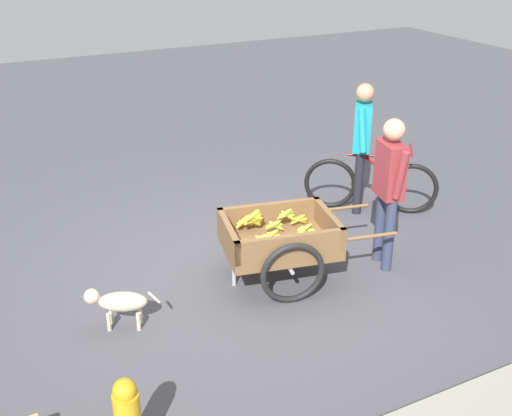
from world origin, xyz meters
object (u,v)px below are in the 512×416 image
Objects in this scene: fruit_cart at (279,241)px; plastic_bucket at (251,218)px; bicycle at (371,184)px; dog at (118,302)px; cyclist_person at (362,137)px; vendor_person at (389,181)px.

plastic_bucket is (-0.26, -1.18, -0.32)m from fruit_cart.
plastic_bucket is (1.55, -0.23, -0.23)m from bicycle.
dog reaches higher than plastic_bucket.
cyclist_person is at bearing -161.62° from dog.
vendor_person is at bearing 121.44° from plastic_bucket.
dog is (2.80, -0.15, -0.70)m from vendor_person.
vendor_person is 1.18× the size of bicycle.
dog is at bearing -3.00° from vendor_person.
dog is (3.50, 1.03, -0.08)m from bicycle.
vendor_person reaches higher than fruit_cart.
bicycle is (-0.69, -1.18, -0.61)m from vendor_person.
fruit_cart is 2.85× the size of dog.
fruit_cart is at bearing 27.46° from bicycle.
bicycle is (-1.82, -0.94, -0.09)m from fruit_cart.
vendor_person is 6.11× the size of plastic_bucket.
fruit_cart is 1.09× the size of cyclist_person.
vendor_person reaches higher than plastic_bucket.
fruit_cart is at bearing -11.67° from vendor_person.
bicycle is at bearing -120.41° from vendor_person.
cyclist_person reaches higher than bicycle.
dog is 2.32m from plastic_bucket.
cyclist_person is (-1.70, -1.04, 0.53)m from fruit_cart.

